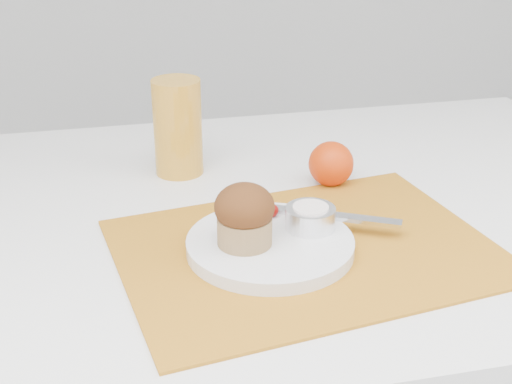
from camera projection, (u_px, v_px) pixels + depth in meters
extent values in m
cube|color=#B77119|center=(306.00, 250.00, 0.91)|extent=(0.51, 0.41, 0.00)
cylinder|color=white|center=(270.00, 245.00, 0.90)|extent=(0.26, 0.26, 0.02)
cylinder|color=white|center=(310.00, 218.00, 0.92)|extent=(0.08, 0.08, 0.03)
cylinder|color=white|center=(311.00, 208.00, 0.91)|extent=(0.06, 0.06, 0.01)
ellipsoid|color=#610502|center=(271.00, 210.00, 0.95)|extent=(0.02, 0.02, 0.02)
ellipsoid|color=#560202|center=(297.00, 214.00, 0.93)|extent=(0.02, 0.02, 0.02)
cube|color=silver|center=(320.00, 214.00, 0.95)|extent=(0.20, 0.12, 0.01)
sphere|color=#D83A07|center=(331.00, 164.00, 1.08)|extent=(0.07, 0.07, 0.07)
cylinder|color=gold|center=(178.00, 127.00, 1.11)|extent=(0.09, 0.09, 0.15)
cylinder|color=#A47F4F|center=(245.00, 230.00, 0.88)|extent=(0.09, 0.09, 0.04)
ellipsoid|color=#331709|center=(244.00, 207.00, 0.86)|extent=(0.07, 0.07, 0.06)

